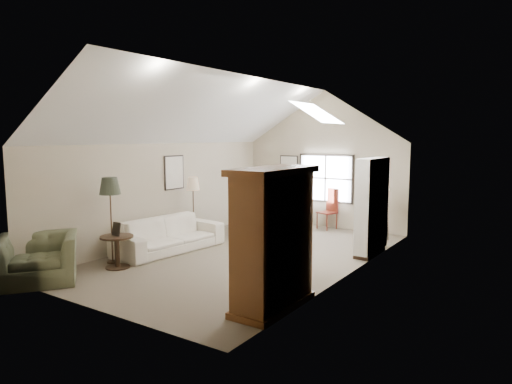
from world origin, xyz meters
The scene contains 18 objects.
room_shell centered at (0.00, 0.00, 3.21)m, with size 5.01×8.01×4.00m.
window centered at (0.10, 3.96, 1.45)m, with size 1.72×0.08×1.42m, color black.
skylight centered at (1.30, 0.90, 3.22)m, with size 0.80×1.20×0.52m, color white, non-canonical shape.
wall_art centered at (-1.88, 1.94, 1.73)m, with size 1.97×3.71×0.88m.
armoire centered at (2.18, -2.40, 1.10)m, with size 0.60×1.50×2.20m, color brown.
tv_alcove centered at (2.34, 1.60, 1.15)m, with size 0.32×1.30×2.10m, color white.
media_console centered at (2.32, 1.60, 0.30)m, with size 0.34×1.18×0.60m, color #382316.
tv_panel centered at (2.32, 1.60, 0.92)m, with size 0.05×0.90×0.55m, color black.
sofa centered at (-1.71, -0.70, 0.39)m, with size 2.67×1.04×0.78m, color #EFE6CF.
armchair_near centered at (-2.10, -3.70, 0.44)m, with size 1.35×1.18×0.87m, color #5A6043.
armchair_far centered at (-1.02, 1.86, 0.44)m, with size 0.94×0.97×0.88m, color #5F6949.
coffee_table centered at (0.36, 0.57, 0.20)m, with size 0.77×0.43×0.39m, color #392717.
bowl centered at (0.36, 0.57, 0.42)m, with size 0.18×0.18×0.05m, color #3C2C18.
side_table centered at (-1.61, -2.30, 0.33)m, with size 0.67×0.67×0.67m, color #331E14.
side_chair centered at (0.28, 3.70, 0.59)m, with size 0.46×0.46×1.17m, color maroon.
tripod_lamp centered at (2.01, 3.10, 0.85)m, with size 0.49×0.49×1.69m, color silver, non-canonical shape.
dark_lamp centered at (-2.01, -2.10, 0.93)m, with size 0.45×0.45×1.86m, color #272B1E, non-canonical shape.
tan_lamp centered at (-2.01, 0.50, 0.84)m, with size 0.33×0.33×1.67m, color tan, non-canonical shape.
Camera 1 is at (5.77, -8.29, 2.68)m, focal length 32.00 mm.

